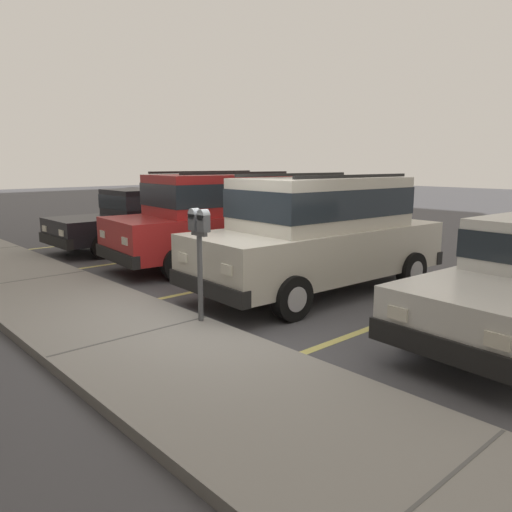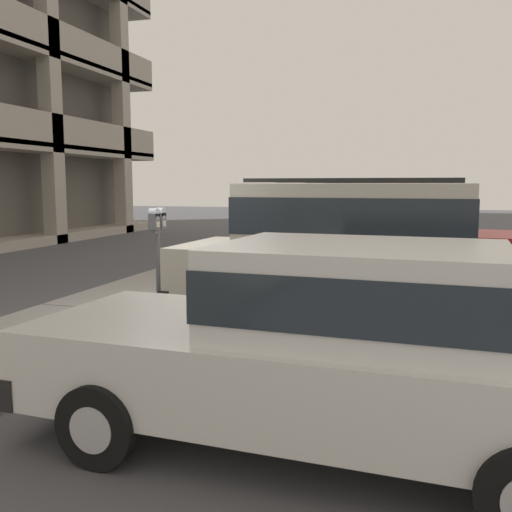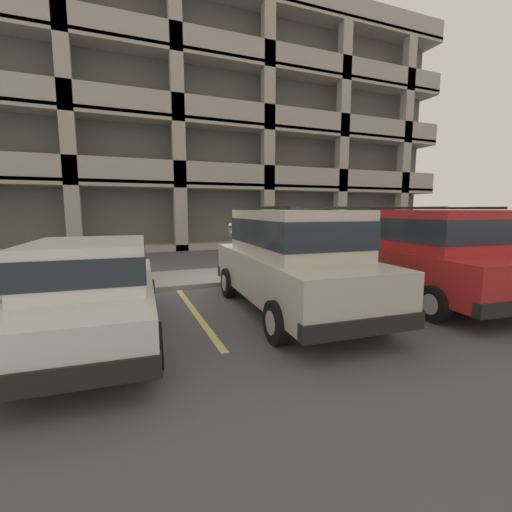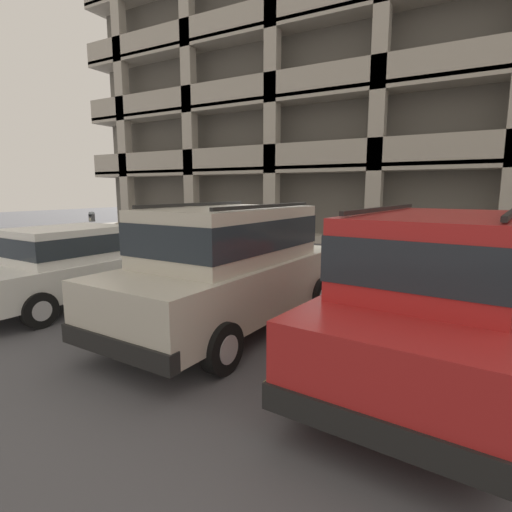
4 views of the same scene
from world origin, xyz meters
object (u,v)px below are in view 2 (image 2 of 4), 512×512
at_px(blue_coupe, 386,233).
at_px(parking_meter_near, 158,236).
at_px(red_sedan, 334,341).
at_px(silver_suv, 353,251).
at_px(dark_hatchback, 383,233).

xyz_separation_m(blue_coupe, parking_meter_near, (-6.43, 2.74, 0.43)).
bearing_deg(red_sedan, silver_suv, 7.93).
bearing_deg(blue_coupe, dark_hatchback, -177.16).
relative_size(dark_hatchback, blue_coupe, 1.10).
xyz_separation_m(red_sedan, parking_meter_near, (3.22, 2.99, 0.43)).
distance_m(dark_hatchback, blue_coupe, 3.12).
xyz_separation_m(silver_suv, blue_coupe, (6.17, -0.03, -0.27)).
bearing_deg(parking_meter_near, dark_hatchback, -40.98).
height_order(silver_suv, dark_hatchback, same).
bearing_deg(blue_coupe, red_sedan, -178.45).
bearing_deg(red_sedan, blue_coupe, 4.84).
height_order(blue_coupe, parking_meter_near, parking_meter_near).
distance_m(blue_coupe, parking_meter_near, 7.00).
height_order(silver_suv, red_sedan, silver_suv).
xyz_separation_m(red_sedan, blue_coupe, (9.65, 0.25, 0.00)).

